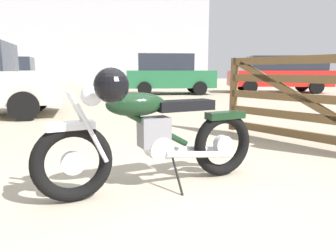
# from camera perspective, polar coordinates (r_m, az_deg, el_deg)

# --- Properties ---
(ground_plane) EXTENTS (80.00, 80.00, 0.00)m
(ground_plane) POSITION_cam_1_polar(r_m,az_deg,el_deg) (2.64, -0.28, -12.79)
(ground_plane) COLOR tan
(vintage_motorcycle) EXTENTS (1.99, 0.97, 1.07)m
(vintage_motorcycle) POSITION_cam_1_polar(r_m,az_deg,el_deg) (2.62, -3.13, -1.67)
(vintage_motorcycle) COLOR black
(vintage_motorcycle) RESTS_ON ground_plane
(timber_gate) EXTENTS (1.55, 2.17, 1.60)m
(timber_gate) POSITION_cam_1_polar(r_m,az_deg,el_deg) (4.47, 27.45, 4.91)
(timber_gate) COLOR brown
(timber_gate) RESTS_ON ground_plane
(silver_sedan_mid) EXTENTS (4.91, 2.49, 1.74)m
(silver_sedan_mid) POSITION_cam_1_polar(r_m,az_deg,el_deg) (15.86, 20.47, 9.34)
(silver_sedan_mid) COLOR black
(silver_sedan_mid) RESTS_ON ground_plane
(red_hatchback_near) EXTENTS (4.93, 2.57, 1.74)m
(red_hatchback_near) POSITION_cam_1_polar(r_m,az_deg,el_deg) (17.70, -29.14, 8.73)
(red_hatchback_near) COLOR black
(red_hatchback_near) RESTS_ON ground_plane
(dark_sedan_left) EXTENTS (3.91, 1.85, 1.78)m
(dark_sedan_left) POSITION_cam_1_polar(r_m,az_deg,el_deg) (13.84, 0.12, 9.83)
(dark_sedan_left) COLOR black
(dark_sedan_left) RESTS_ON ground_plane
(industrial_building) EXTENTS (20.62, 9.65, 18.15)m
(industrial_building) POSITION_cam_1_polar(r_m,az_deg,el_deg) (33.65, -11.89, 15.88)
(industrial_building) COLOR #B2B2B7
(industrial_building) RESTS_ON ground_plane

